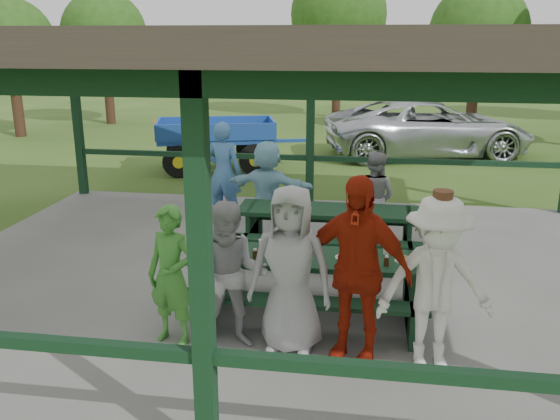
% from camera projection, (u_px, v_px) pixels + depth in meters
% --- Properties ---
extents(ground, '(90.00, 90.00, 0.00)m').
position_uv_depth(ground, '(281.00, 281.00, 8.28)').
color(ground, '#35581B').
rests_on(ground, ground).
extents(concrete_slab, '(10.00, 8.00, 0.10)m').
position_uv_depth(concrete_slab, '(281.00, 278.00, 8.27)').
color(concrete_slab, slate).
rests_on(concrete_slab, ground).
extents(pavilion_structure, '(10.60, 8.60, 3.24)m').
position_uv_depth(pavilion_structure, '(281.00, 46.00, 7.40)').
color(pavilion_structure, black).
rests_on(pavilion_structure, concrete_slab).
extents(picnic_table_near, '(2.69, 1.39, 0.75)m').
position_uv_depth(picnic_table_near, '(309.00, 278.00, 6.91)').
color(picnic_table_near, black).
rests_on(picnic_table_near, concrete_slab).
extents(picnic_table_far, '(2.68, 1.39, 0.75)m').
position_uv_depth(picnic_table_far, '(329.00, 226.00, 8.79)').
color(picnic_table_far, black).
rests_on(picnic_table_far, concrete_slab).
extents(table_setting, '(2.36, 0.45, 0.10)m').
position_uv_depth(table_setting, '(312.00, 252.00, 6.85)').
color(table_setting, white).
rests_on(table_setting, picnic_table_near).
extents(contestant_green, '(0.64, 0.50, 1.52)m').
position_uv_depth(contestant_green, '(171.00, 276.00, 6.24)').
color(contestant_green, '#3D8730').
rests_on(contestant_green, concrete_slab).
extents(contestant_grey_left, '(0.86, 0.72, 1.59)m').
position_uv_depth(contestant_grey_left, '(231.00, 276.00, 6.13)').
color(contestant_grey_left, '#98989B').
rests_on(contestant_grey_left, concrete_slab).
extents(contestant_grey_mid, '(0.92, 0.65, 1.78)m').
position_uv_depth(contestant_grey_mid, '(291.00, 270.00, 6.04)').
color(contestant_grey_mid, '#99999C').
rests_on(contestant_grey_mid, concrete_slab).
extents(contestant_red, '(1.22, 0.78, 1.94)m').
position_uv_depth(contestant_red, '(355.00, 270.00, 5.84)').
color(contestant_red, '#A2200D').
rests_on(contestant_red, concrete_slab).
extents(contestant_white_fedora, '(1.23, 0.83, 1.82)m').
position_uv_depth(contestant_white_fedora, '(436.00, 284.00, 5.70)').
color(contestant_white_fedora, white).
rests_on(contestant_white_fedora, concrete_slab).
extents(spectator_lblue, '(1.55, 0.78, 1.60)m').
position_uv_depth(spectator_lblue, '(268.00, 189.00, 9.62)').
color(spectator_lblue, '#8FC8DD').
rests_on(spectator_lblue, concrete_slab).
extents(spectator_blue, '(0.71, 0.51, 1.80)m').
position_uv_depth(spectator_blue, '(223.00, 173.00, 10.36)').
color(spectator_blue, teal).
rests_on(spectator_blue, concrete_slab).
extents(spectator_grey, '(0.89, 0.81, 1.48)m').
position_uv_depth(spectator_grey, '(374.00, 197.00, 9.37)').
color(spectator_grey, gray).
rests_on(spectator_grey, concrete_slab).
extents(pickup_truck, '(6.24, 3.94, 1.61)m').
position_uv_depth(pickup_truck, '(428.00, 128.00, 16.78)').
color(pickup_truck, silver).
rests_on(pickup_truck, ground).
extents(farm_trailer, '(3.98, 2.36, 1.38)m').
position_uv_depth(farm_trailer, '(216.00, 143.00, 15.04)').
color(farm_trailer, '#1B4395').
rests_on(farm_trailer, ground).
extents(tree_far_left, '(3.20, 3.20, 4.99)m').
position_uv_depth(tree_far_left, '(104.00, 35.00, 22.45)').
color(tree_far_left, '#301D13').
rests_on(tree_far_left, ground).
extents(tree_left, '(3.92, 3.92, 6.12)m').
position_uv_depth(tree_left, '(338.00, 15.00, 24.16)').
color(tree_left, '#301D13').
rests_on(tree_left, ground).
extents(tree_mid, '(3.23, 3.23, 5.05)m').
position_uv_depth(tree_mid, '(478.00, 33.00, 19.51)').
color(tree_mid, '#301D13').
rests_on(tree_mid, ground).
extents(tree_edge_left, '(2.93, 2.93, 4.58)m').
position_uv_depth(tree_edge_left, '(10.00, 43.00, 19.53)').
color(tree_edge_left, '#301D13').
rests_on(tree_edge_left, ground).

